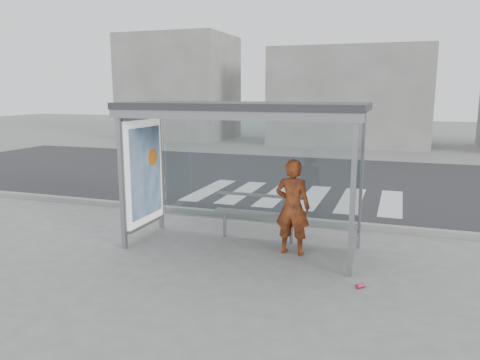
# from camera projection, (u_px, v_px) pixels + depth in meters

# --- Properties ---
(ground) EXTENTS (80.00, 80.00, 0.00)m
(ground) POSITION_uv_depth(u_px,v_px,m) (241.00, 248.00, 8.51)
(ground) COLOR slate
(ground) RESTS_ON ground
(road) EXTENTS (30.00, 10.00, 0.01)m
(road) POSITION_uv_depth(u_px,v_px,m) (311.00, 180.00, 15.01)
(road) COLOR #252527
(road) RESTS_ON ground
(curb) EXTENTS (30.00, 0.18, 0.12)m
(curb) POSITION_uv_depth(u_px,v_px,m) (270.00, 218.00, 10.31)
(curb) COLOR gray
(curb) RESTS_ON ground
(crosswalk) EXTENTS (5.55, 3.00, 0.00)m
(crosswalk) POSITION_uv_depth(u_px,v_px,m) (295.00, 196.00, 12.69)
(crosswalk) COLOR silver
(crosswalk) RESTS_ON ground
(bus_shelter) EXTENTS (4.25, 1.65, 2.62)m
(bus_shelter) POSITION_uv_depth(u_px,v_px,m) (223.00, 138.00, 8.31)
(bus_shelter) COLOR gray
(bus_shelter) RESTS_ON ground
(building_left) EXTENTS (6.00, 5.00, 6.00)m
(building_left) POSITION_uv_depth(u_px,v_px,m) (180.00, 88.00, 27.86)
(building_left) COLOR slate
(building_left) RESTS_ON ground
(building_center) EXTENTS (8.00, 5.00, 5.00)m
(building_center) POSITION_uv_depth(u_px,v_px,m) (351.00, 97.00, 24.76)
(building_center) COLOR slate
(building_center) RESTS_ON ground
(person) EXTENTS (0.63, 0.43, 1.68)m
(person) POSITION_uv_depth(u_px,v_px,m) (293.00, 207.00, 8.08)
(person) COLOR red
(person) RESTS_ON ground
(bench) EXTENTS (1.71, 0.21, 0.88)m
(bench) POSITION_uv_depth(u_px,v_px,m) (258.00, 213.00, 8.91)
(bench) COLOR slate
(bench) RESTS_ON ground
(soda_can) EXTENTS (0.14, 0.14, 0.07)m
(soda_can) POSITION_uv_depth(u_px,v_px,m) (360.00, 286.00, 6.78)
(soda_can) COLOR #CA3B56
(soda_can) RESTS_ON ground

